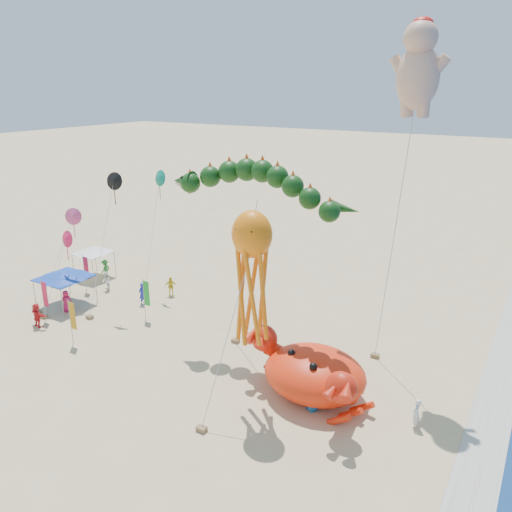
{
  "coord_description": "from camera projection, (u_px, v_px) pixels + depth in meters",
  "views": [
    {
      "loc": [
        12.81,
        -22.46,
        16.33
      ],
      "look_at": [
        -2.0,
        2.0,
        6.5
      ],
      "focal_mm": 35.0,
      "sensor_mm": 36.0,
      "label": 1
    }
  ],
  "objects": [
    {
      "name": "dragon_kite",
      "position": [
        255.0,
        190.0,
        28.94
      ],
      "size": [
        11.65,
        2.55,
        11.82
      ],
      "color": "#10370F",
      "rests_on": "ground"
    },
    {
      "name": "canopy_white",
      "position": [
        93.0,
        251.0,
        44.09
      ],
      "size": [
        3.04,
        3.04,
        2.71
      ],
      "color": "gray",
      "rests_on": "ground"
    },
    {
      "name": "crab_inflatable",
      "position": [
        314.0,
        373.0,
        27.12
      ],
      "size": [
        7.77,
        6.56,
        3.4
      ],
      "color": "#F82D0D",
      "rests_on": "ground"
    },
    {
      "name": "feather_flags",
      "position": [
        88.0,
        292.0,
        36.31
      ],
      "size": [
        8.48,
        6.7,
        3.2
      ],
      "color": "gray",
      "rests_on": "ground"
    },
    {
      "name": "ground",
      "position": [
        267.0,
        374.0,
        29.75
      ],
      "size": [
        320.0,
        320.0,
        0.0
      ],
      "primitive_type": "plane",
      "color": "#D1B784",
      "rests_on": "ground"
    },
    {
      "name": "canopy_blue",
      "position": [
        64.0,
        275.0,
        38.41
      ],
      "size": [
        3.79,
        3.79,
        2.71
      ],
      "color": "gray",
      "rests_on": "ground"
    },
    {
      "name": "foam_strip",
      "position": [
        484.0,
        445.0,
        23.87
      ],
      "size": [
        320.0,
        320.0,
        0.0
      ],
      "primitive_type": "plane",
      "color": "silver",
      "rests_on": "ground"
    },
    {
      "name": "small_kites",
      "position": [
        102.0,
        215.0,
        37.55
      ],
      "size": [
        5.58,
        9.55,
        10.47
      ],
      "color": "#E4194B",
      "rests_on": "ground"
    },
    {
      "name": "beachgoers",
      "position": [
        130.0,
        307.0,
        36.68
      ],
      "size": [
        29.58,
        10.14,
        1.88
      ],
      "color": "white",
      "rests_on": "ground"
    },
    {
      "name": "octopus_kite",
      "position": [
        252.0,
        268.0,
        24.75
      ],
      "size": [
        2.09,
        4.61,
        10.64
      ],
      "color": "orange",
      "rests_on": "ground"
    },
    {
      "name": "cherub_kite",
      "position": [
        419.0,
        66.0,
        25.63
      ],
      "size": [
        2.26,
        1.97,
        19.58
      ],
      "color": "#E2A88A",
      "rests_on": "ground"
    }
  ]
}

